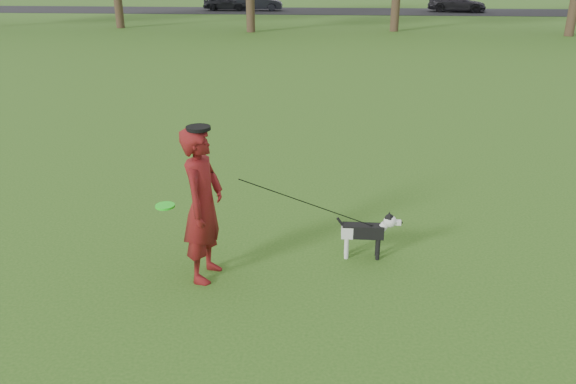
# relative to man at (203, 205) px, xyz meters

# --- Properties ---
(ground) EXTENTS (120.00, 120.00, 0.00)m
(ground) POSITION_rel_man_xyz_m (0.91, 0.59, -0.96)
(ground) COLOR #285116
(ground) RESTS_ON ground
(road) EXTENTS (120.00, 7.00, 0.02)m
(road) POSITION_rel_man_xyz_m (0.91, 40.59, -0.95)
(road) COLOR black
(road) RESTS_ON ground
(man) EXTENTS (0.57, 0.77, 1.92)m
(man) POSITION_rel_man_xyz_m (0.00, 0.00, 0.00)
(man) COLOR #61140D
(man) RESTS_ON ground
(dog) EXTENTS (0.86, 0.17, 0.65)m
(dog) POSITION_rel_man_xyz_m (2.01, 0.63, -0.56)
(dog) COLOR black
(dog) RESTS_ON ground
(car_left) EXTENTS (3.63, 1.60, 1.22)m
(car_left) POSITION_rel_man_xyz_m (-7.09, 40.59, -0.33)
(car_left) COLOR black
(car_left) RESTS_ON road
(car_mid) EXTENTS (3.72, 1.37, 1.22)m
(car_mid) POSITION_rel_man_xyz_m (-4.45, 40.59, -0.33)
(car_mid) COLOR black
(car_mid) RESTS_ON road
(car_right) EXTENTS (4.67, 2.56, 1.28)m
(car_right) POSITION_rel_man_xyz_m (10.99, 40.59, -0.30)
(car_right) COLOR black
(car_right) RESTS_ON road
(man_held_items) EXTENTS (2.69, 0.82, 1.49)m
(man_held_items) POSITION_rel_man_xyz_m (1.29, 0.28, -0.07)
(man_held_items) COLOR #20F11E
(man_held_items) RESTS_ON ground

